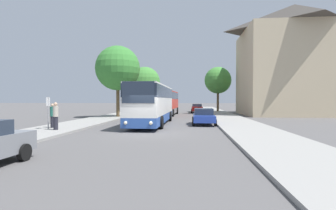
{
  "coord_description": "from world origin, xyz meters",
  "views": [
    {
      "loc": [
        2.82,
        -16.8,
        2.21
      ],
      "look_at": [
        0.02,
        14.85,
        1.56
      ],
      "focal_mm": 28.0,
      "sensor_mm": 36.0,
      "label": 1
    }
  ],
  "objects_px": {
    "pedestrian_waiting_near": "(56,116)",
    "tree_left_far": "(118,68)",
    "tree_left_near": "(145,82)",
    "bus_front": "(153,104)",
    "bus_middle": "(167,102)",
    "parked_car_right_far": "(197,108)",
    "bus_stop_sign": "(48,109)",
    "parked_car_right_near": "(204,116)",
    "pedestrian_waiting_far": "(53,116)",
    "tree_right_near": "(218,80)"
  },
  "relations": [
    {
      "from": "pedestrian_waiting_near",
      "to": "pedestrian_waiting_far",
      "type": "relative_size",
      "value": 1.06
    },
    {
      "from": "pedestrian_waiting_far",
      "to": "tree_left_near",
      "type": "relative_size",
      "value": 0.2
    },
    {
      "from": "parked_car_right_far",
      "to": "bus_front",
      "type": "bearing_deg",
      "value": 78.23
    },
    {
      "from": "bus_middle",
      "to": "parked_car_right_far",
      "type": "xyz_separation_m",
      "value": [
        4.47,
        7.75,
        -1.03
      ]
    },
    {
      "from": "bus_front",
      "to": "bus_middle",
      "type": "height_order",
      "value": "bus_front"
    },
    {
      "from": "bus_middle",
      "to": "parked_car_right_far",
      "type": "height_order",
      "value": "bus_middle"
    },
    {
      "from": "tree_left_near",
      "to": "tree_left_far",
      "type": "xyz_separation_m",
      "value": [
        0.35,
        -20.75,
        0.26
      ]
    },
    {
      "from": "pedestrian_waiting_near",
      "to": "tree_left_near",
      "type": "xyz_separation_m",
      "value": [
        -0.02,
        34.8,
        4.64
      ]
    },
    {
      "from": "bus_middle",
      "to": "bus_front",
      "type": "bearing_deg",
      "value": -87.95
    },
    {
      "from": "parked_car_right_near",
      "to": "parked_car_right_far",
      "type": "bearing_deg",
      "value": -89.58
    },
    {
      "from": "bus_front",
      "to": "parked_car_right_near",
      "type": "height_order",
      "value": "bus_front"
    },
    {
      "from": "bus_middle",
      "to": "bus_stop_sign",
      "type": "xyz_separation_m",
      "value": [
        -6.48,
        -19.73,
        -0.24
      ]
    },
    {
      "from": "bus_middle",
      "to": "bus_stop_sign",
      "type": "distance_m",
      "value": 20.77
    },
    {
      "from": "pedestrian_waiting_near",
      "to": "tree_left_far",
      "type": "relative_size",
      "value": 0.22
    },
    {
      "from": "tree_left_near",
      "to": "tree_left_far",
      "type": "relative_size",
      "value": 1.01
    },
    {
      "from": "parked_car_right_far",
      "to": "pedestrian_waiting_near",
      "type": "xyz_separation_m",
      "value": [
        -10.19,
        -27.86,
        0.33
      ]
    },
    {
      "from": "tree_left_far",
      "to": "pedestrian_waiting_far",
      "type": "bearing_deg",
      "value": -95.71
    },
    {
      "from": "parked_car_right_far",
      "to": "pedestrian_waiting_far",
      "type": "xyz_separation_m",
      "value": [
        -11.13,
        -26.56,
        0.26
      ]
    },
    {
      "from": "bus_middle",
      "to": "tree_left_near",
      "type": "relative_size",
      "value": 1.29
    },
    {
      "from": "bus_middle",
      "to": "bus_stop_sign",
      "type": "relative_size",
      "value": 4.91
    },
    {
      "from": "tree_left_far",
      "to": "parked_car_right_far",
      "type": "bearing_deg",
      "value": 54.48
    },
    {
      "from": "tree_right_near",
      "to": "pedestrian_waiting_far",
      "type": "bearing_deg",
      "value": -117.36
    },
    {
      "from": "tree_left_near",
      "to": "bus_middle",
      "type": "bearing_deg",
      "value": -68.63
    },
    {
      "from": "bus_front",
      "to": "parked_car_right_near",
      "type": "xyz_separation_m",
      "value": [
        4.53,
        0.26,
        -1.1
      ]
    },
    {
      "from": "tree_left_near",
      "to": "tree_right_near",
      "type": "bearing_deg",
      "value": -18.73
    },
    {
      "from": "pedestrian_waiting_near",
      "to": "pedestrian_waiting_far",
      "type": "bearing_deg",
      "value": -111.09
    },
    {
      "from": "bus_stop_sign",
      "to": "pedestrian_waiting_near",
      "type": "distance_m",
      "value": 0.96
    },
    {
      "from": "pedestrian_waiting_near",
      "to": "pedestrian_waiting_far",
      "type": "xyz_separation_m",
      "value": [
        -0.94,
        1.3,
        -0.06
      ]
    },
    {
      "from": "bus_stop_sign",
      "to": "tree_left_near",
      "type": "relative_size",
      "value": 0.26
    },
    {
      "from": "pedestrian_waiting_near",
      "to": "parked_car_right_far",
      "type": "bearing_deg",
      "value": -166.99
    },
    {
      "from": "bus_middle",
      "to": "parked_car_right_near",
      "type": "height_order",
      "value": "bus_middle"
    },
    {
      "from": "bus_front",
      "to": "tree_left_far",
      "type": "distance_m",
      "value": 10.57
    },
    {
      "from": "bus_front",
      "to": "bus_stop_sign",
      "type": "relative_size",
      "value": 5.37
    },
    {
      "from": "pedestrian_waiting_near",
      "to": "tree_left_far",
      "type": "bearing_deg",
      "value": -148.26
    },
    {
      "from": "bus_middle",
      "to": "parked_car_right_far",
      "type": "bearing_deg",
      "value": 61.85
    },
    {
      "from": "tree_left_near",
      "to": "parked_car_right_near",
      "type": "bearing_deg",
      "value": -70.1
    },
    {
      "from": "tree_left_far",
      "to": "tree_right_near",
      "type": "height_order",
      "value": "tree_left_far"
    },
    {
      "from": "bus_stop_sign",
      "to": "parked_car_right_near",
      "type": "bearing_deg",
      "value": 28.0
    },
    {
      "from": "tree_right_near",
      "to": "parked_car_right_near",
      "type": "bearing_deg",
      "value": -98.68
    },
    {
      "from": "bus_front",
      "to": "tree_left_far",
      "type": "xyz_separation_m",
      "value": [
        -5.45,
        8.05,
        4.17
      ]
    },
    {
      "from": "bus_middle",
      "to": "pedestrian_waiting_near",
      "type": "relative_size",
      "value": 5.94
    },
    {
      "from": "pedestrian_waiting_far",
      "to": "bus_middle",
      "type": "bearing_deg",
      "value": -157.58
    },
    {
      "from": "pedestrian_waiting_near",
      "to": "tree_left_far",
      "type": "distance_m",
      "value": 14.89
    },
    {
      "from": "parked_car_right_near",
      "to": "pedestrian_waiting_near",
      "type": "distance_m",
      "value": 12.07
    },
    {
      "from": "parked_car_right_far",
      "to": "pedestrian_waiting_far",
      "type": "distance_m",
      "value": 28.8
    },
    {
      "from": "bus_stop_sign",
      "to": "tree_left_near",
      "type": "bearing_deg",
      "value": 88.77
    },
    {
      "from": "parked_car_right_far",
      "to": "tree_left_far",
      "type": "distance_m",
      "value": 17.76
    },
    {
      "from": "parked_car_right_far",
      "to": "tree_left_near",
      "type": "distance_m",
      "value": 13.31
    },
    {
      "from": "bus_stop_sign",
      "to": "tree_left_far",
      "type": "height_order",
      "value": "tree_left_far"
    },
    {
      "from": "bus_front",
      "to": "tree_left_near",
      "type": "bearing_deg",
      "value": 102.1
    }
  ]
}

